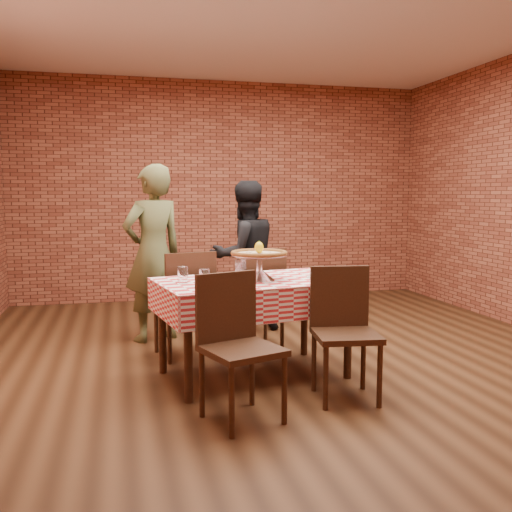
% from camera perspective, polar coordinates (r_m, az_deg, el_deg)
% --- Properties ---
extents(ground, '(6.00, 6.00, 0.00)m').
position_cam_1_polar(ground, '(4.93, 3.14, -10.38)').
color(ground, black).
rests_on(ground, ground).
extents(back_wall, '(5.50, 0.00, 5.50)m').
position_cam_1_polar(back_wall, '(7.64, -3.34, 6.58)').
color(back_wall, brown).
rests_on(back_wall, ground).
extents(table, '(1.56, 1.09, 0.75)m').
position_cam_1_polar(table, '(4.41, -0.22, -7.33)').
color(table, '#351F12').
rests_on(table, ground).
extents(tablecloth, '(1.60, 1.14, 0.25)m').
position_cam_1_polar(tablecloth, '(4.35, -0.22, -4.01)').
color(tablecloth, red).
rests_on(tablecloth, table).
extents(pizza_stand, '(0.47, 0.47, 0.19)m').
position_cam_1_polar(pizza_stand, '(4.31, 0.31, -1.16)').
color(pizza_stand, silver).
rests_on(pizza_stand, tablecloth).
extents(pizza, '(0.46, 0.46, 0.03)m').
position_cam_1_polar(pizza, '(4.29, 0.31, 0.20)').
color(pizza, beige).
rests_on(pizza, pizza_stand).
extents(lemon, '(0.07, 0.07, 0.09)m').
position_cam_1_polar(lemon, '(4.29, 0.32, 0.87)').
color(lemon, '#E9BD08').
rests_on(lemon, pizza).
extents(water_glass_left, '(0.09, 0.09, 0.12)m').
position_cam_1_polar(water_glass_left, '(4.04, -5.26, -2.20)').
color(water_glass_left, white).
rests_on(water_glass_left, tablecloth).
extents(water_glass_right, '(0.09, 0.09, 0.12)m').
position_cam_1_polar(water_glass_right, '(4.20, -7.41, -1.90)').
color(water_glass_right, white).
rests_on(water_glass_right, tablecloth).
extents(side_plate, '(0.17, 0.17, 0.01)m').
position_cam_1_polar(side_plate, '(4.46, 6.09, -2.12)').
color(side_plate, white).
rests_on(side_plate, tablecloth).
extents(sweetener_packet_a, '(0.06, 0.06, 0.00)m').
position_cam_1_polar(sweetener_packet_a, '(4.42, 7.28, -2.25)').
color(sweetener_packet_a, white).
rests_on(sweetener_packet_a, tablecloth).
extents(sweetener_packet_b, '(0.06, 0.05, 0.00)m').
position_cam_1_polar(sweetener_packet_b, '(4.54, 8.09, -2.03)').
color(sweetener_packet_b, white).
rests_on(sweetener_packet_b, tablecloth).
extents(condiment_caddy, '(0.09, 0.07, 0.13)m').
position_cam_1_polar(condiment_caddy, '(4.60, -1.66, -1.09)').
color(condiment_caddy, silver).
rests_on(condiment_caddy, tablecloth).
extents(chair_near_left, '(0.55, 0.55, 0.92)m').
position_cam_1_polar(chair_near_left, '(3.53, -1.39, -9.41)').
color(chair_near_left, '#351F12').
rests_on(chair_near_left, ground).
extents(chair_near_right, '(0.48, 0.48, 0.90)m').
position_cam_1_polar(chair_near_right, '(3.94, 9.10, -7.90)').
color(chair_near_right, '#351F12').
rests_on(chair_near_right, ground).
extents(chair_far_left, '(0.54, 0.54, 0.93)m').
position_cam_1_polar(chair_far_left, '(4.97, -7.34, -4.76)').
color(chair_far_left, '#351F12').
rests_on(chair_far_left, ground).
extents(chair_far_right, '(0.51, 0.51, 0.93)m').
position_cam_1_polar(chair_far_right, '(5.21, -0.18, -4.17)').
color(chair_far_right, '#351F12').
rests_on(chair_far_right, ground).
extents(diner_olive, '(0.73, 0.63, 1.69)m').
position_cam_1_polar(diner_olive, '(5.49, -10.37, 0.28)').
color(diner_olive, '#4C4F2C').
rests_on(diner_olive, ground).
extents(diner_black, '(0.87, 0.75, 1.55)m').
position_cam_1_polar(diner_black, '(5.80, -1.15, -0.03)').
color(diner_black, black).
rests_on(diner_black, ground).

